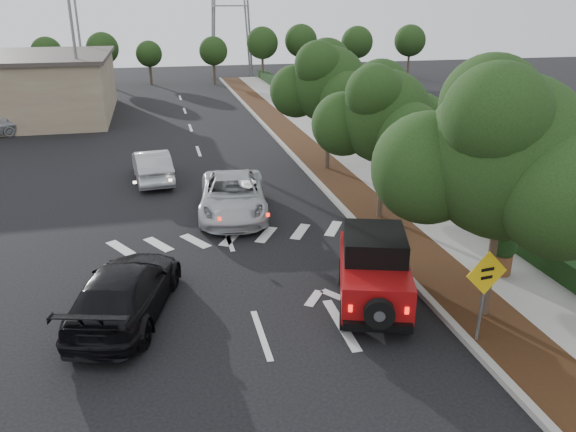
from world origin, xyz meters
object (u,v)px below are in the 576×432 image
object	(u,v)px
silver_suv_ahead	(233,195)
speed_hump_sign	(485,284)
red_jeep	(373,268)
black_suv_oncoming	(125,291)

from	to	relation	value
silver_suv_ahead	speed_hump_sign	world-z (taller)	speed_hump_sign
silver_suv_ahead	red_jeep	bearing A→B (deg)	-62.88
red_jeep	silver_suv_ahead	size ratio (longest dim) A/B	0.77
red_jeep	black_suv_oncoming	bearing A→B (deg)	-169.31
silver_suv_ahead	speed_hump_sign	distance (m)	10.73
black_suv_oncoming	red_jeep	bearing A→B (deg)	-171.42
red_jeep	silver_suv_ahead	world-z (taller)	red_jeep
black_suv_oncoming	speed_hump_sign	world-z (taller)	speed_hump_sign
silver_suv_ahead	speed_hump_sign	xyz separation A→B (m)	(4.30, -9.80, 0.84)
black_suv_oncoming	silver_suv_ahead	bearing A→B (deg)	-103.28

